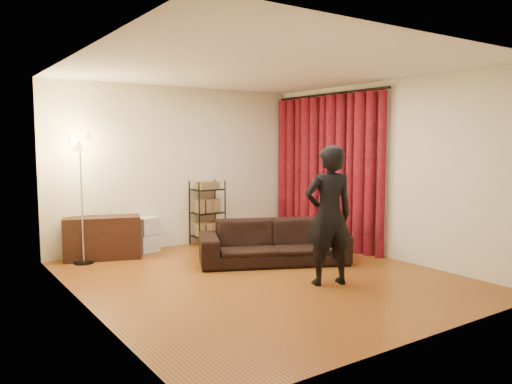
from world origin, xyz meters
TOP-DOWN VIEW (x-y plane):
  - floor at (0.00, 0.00)m, footprint 5.00×5.00m
  - ceiling at (0.00, 0.00)m, footprint 5.00×5.00m
  - wall_back at (0.00, 2.50)m, footprint 5.00×0.00m
  - wall_front at (0.00, -2.50)m, footprint 5.00×0.00m
  - wall_left at (-2.25, 0.00)m, footprint 0.00×5.00m
  - wall_right at (2.25, 0.00)m, footprint 0.00×5.00m
  - curtain_rod at (2.15, 1.12)m, footprint 0.04×2.65m
  - curtain at (2.13, 1.12)m, footprint 0.22×2.65m
  - sofa at (0.59, 0.56)m, footprint 2.30×1.67m
  - person at (0.50, -0.71)m, footprint 0.73×0.59m
  - media_cabinet at (-1.42, 2.23)m, footprint 1.19×0.75m
  - storage_boxes at (-0.67, 2.31)m, footprint 0.41×0.36m
  - wire_shelf at (0.42, 2.28)m, footprint 0.53×0.39m
  - floor_lamp at (-1.74, 2.10)m, footprint 0.43×0.43m

SIDE VIEW (x-z plane):
  - floor at x=0.00m, z-range 0.00..0.00m
  - storage_boxes at x=-0.67m, z-range 0.00..0.57m
  - sofa at x=0.59m, z-range 0.00..0.63m
  - media_cabinet at x=-1.42m, z-range 0.00..0.65m
  - wire_shelf at x=0.42m, z-range 0.00..1.11m
  - person at x=0.50m, z-range 0.00..1.74m
  - floor_lamp at x=-1.74m, z-range 0.00..1.93m
  - curtain at x=2.13m, z-range 0.00..2.55m
  - wall_back at x=0.00m, z-range -1.15..3.85m
  - wall_front at x=0.00m, z-range -1.15..3.85m
  - wall_left at x=-2.25m, z-range -1.15..3.85m
  - wall_right at x=2.25m, z-range -1.15..3.85m
  - curtain_rod at x=2.15m, z-range 2.56..2.60m
  - ceiling at x=0.00m, z-range 2.70..2.70m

